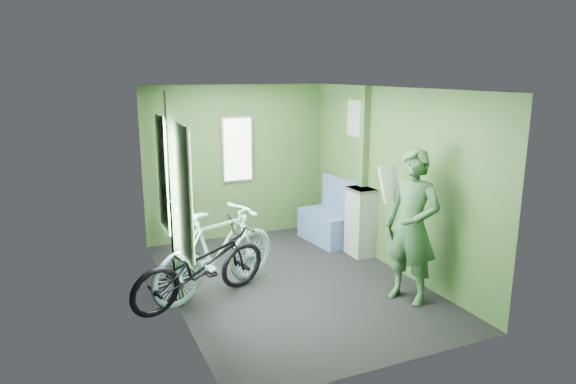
# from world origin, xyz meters

# --- Properties ---
(room) EXTENTS (4.00, 4.02, 2.31)m
(room) POSITION_xyz_m (-0.04, 0.04, 1.44)
(room) COLOR black
(room) RESTS_ON ground
(bicycle_black) EXTENTS (1.83, 1.24, 0.97)m
(bicycle_black) POSITION_xyz_m (-1.12, -0.11, 0.00)
(bicycle_black) COLOR black
(bicycle_black) RESTS_ON ground
(bicycle_mint) EXTENTS (1.80, 1.19, 1.07)m
(bicycle_mint) POSITION_xyz_m (-0.90, 0.03, 0.00)
(bicycle_mint) COLOR #91C9C4
(bicycle_mint) RESTS_ON ground
(passenger) EXTENTS (0.63, 0.76, 1.69)m
(passenger) POSITION_xyz_m (0.99, -0.97, 0.85)
(passenger) COLOR #305835
(passenger) RESTS_ON ground
(waste_box) EXTENTS (0.28, 0.39, 0.95)m
(waste_box) POSITION_xyz_m (1.26, 0.49, 0.47)
(waste_box) COLOR gray
(waste_box) RESTS_ON ground
(bench_seat) EXTENTS (0.59, 0.95, 0.95)m
(bench_seat) POSITION_xyz_m (1.15, 1.18, 0.28)
(bench_seat) COLOR navy
(bench_seat) RESTS_ON ground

